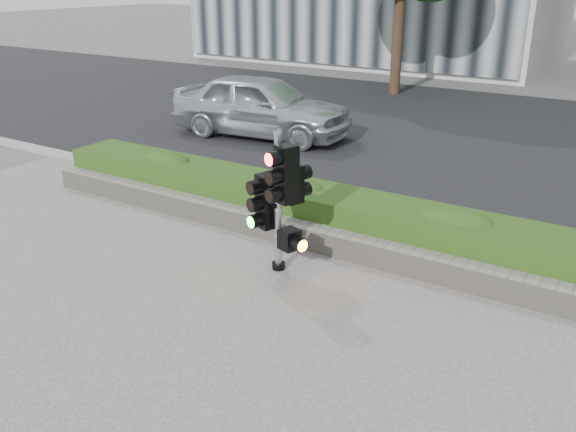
# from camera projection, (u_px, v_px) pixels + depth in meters

# --- Properties ---
(ground) EXTENTS (120.00, 120.00, 0.00)m
(ground) POSITION_uv_depth(u_px,v_px,m) (268.00, 312.00, 7.58)
(ground) COLOR #51514C
(ground) RESTS_ON ground
(sidewalk) EXTENTS (16.00, 11.00, 0.03)m
(sidewalk) POSITION_uv_depth(u_px,v_px,m) (116.00, 428.00, 5.62)
(sidewalk) COLOR #9E9389
(sidewalk) RESTS_ON ground
(road) EXTENTS (60.00, 13.00, 0.02)m
(road) POSITION_uv_depth(u_px,v_px,m) (489.00, 139.00, 15.43)
(road) COLOR black
(road) RESTS_ON ground
(curb) EXTENTS (60.00, 0.25, 0.12)m
(curb) POSITION_uv_depth(u_px,v_px,m) (375.00, 225.00, 10.03)
(curb) COLOR gray
(curb) RESTS_ON ground
(stone_wall) EXTENTS (12.00, 0.32, 0.34)m
(stone_wall) POSITION_uv_depth(u_px,v_px,m) (340.00, 244.00, 9.00)
(stone_wall) COLOR gray
(stone_wall) RESTS_ON sidewalk
(hedge) EXTENTS (12.00, 1.00, 0.68)m
(hedge) POSITION_uv_depth(u_px,v_px,m) (360.00, 219.00, 9.45)
(hedge) COLOR #477825
(hedge) RESTS_ON sidewalk
(traffic_signal) EXTENTS (0.73, 0.61, 1.98)m
(traffic_signal) POSITION_uv_depth(u_px,v_px,m) (281.00, 196.00, 8.21)
(traffic_signal) COLOR black
(traffic_signal) RESTS_ON sidewalk
(car_silver) EXTENTS (4.79, 2.34, 1.57)m
(car_silver) POSITION_uv_depth(u_px,v_px,m) (261.00, 106.00, 15.39)
(car_silver) COLOR silver
(car_silver) RESTS_ON road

